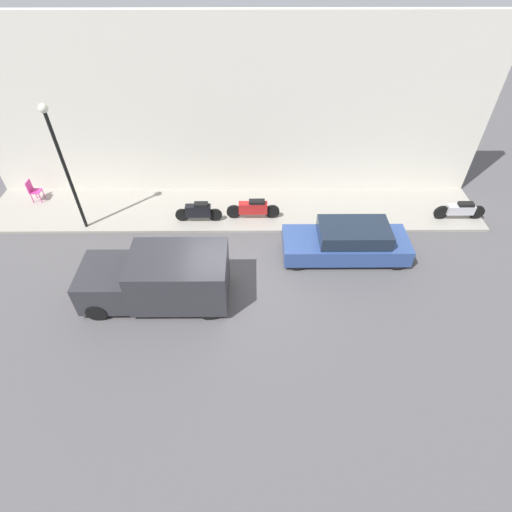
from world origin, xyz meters
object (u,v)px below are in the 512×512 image
(parked_car, at_px, (347,242))
(cafe_chair, at_px, (33,190))
(scooter_silver, at_px, (460,210))
(motorcycle_black, at_px, (199,211))
(motorcycle_red, at_px, (253,208))
(delivery_van, at_px, (158,278))
(streetlamp, at_px, (61,157))

(parked_car, distance_m, cafe_chair, 12.84)
(scooter_silver, bearing_deg, motorcycle_black, 90.40)
(scooter_silver, relative_size, motorcycle_red, 0.95)
(parked_car, height_order, motorcycle_red, parked_car)
(parked_car, relative_size, scooter_silver, 2.22)
(parked_car, xyz_separation_m, motorcycle_red, (2.11, 3.31, -0.07))
(motorcycle_black, xyz_separation_m, cafe_chair, (1.43, 6.95, 0.08))
(delivery_van, xyz_separation_m, cafe_chair, (5.35, 6.11, -0.26))
(cafe_chair, bearing_deg, streetlamp, -124.27)
(scooter_silver, distance_m, streetlamp, 14.83)
(motorcycle_black, bearing_deg, motorcycle_red, -85.38)
(parked_car, distance_m, motorcycle_black, 5.77)
(parked_car, bearing_deg, motorcycle_red, 57.40)
(delivery_van, bearing_deg, streetlamp, 44.46)
(scooter_silver, height_order, motorcycle_red, motorcycle_red)
(motorcycle_red, bearing_deg, scooter_silver, -90.71)
(delivery_van, relative_size, cafe_chair, 4.94)
(parked_car, bearing_deg, streetlamp, 80.70)
(motorcycle_red, relative_size, motorcycle_black, 1.14)
(motorcycle_black, relative_size, cafe_chair, 1.98)
(motorcycle_black, height_order, cafe_chair, cafe_chair)
(parked_car, relative_size, cafe_chair, 4.78)
(delivery_van, bearing_deg, parked_car, -72.48)
(delivery_van, relative_size, motorcycle_black, 2.50)
(cafe_chair, bearing_deg, motorcycle_red, -97.87)
(motorcycle_black, height_order, streetlamp, streetlamp)
(cafe_chair, bearing_deg, scooter_silver, -94.51)
(streetlamp, xyz_separation_m, cafe_chair, (1.76, 2.59, -2.45))
(streetlamp, bearing_deg, scooter_silver, -88.40)
(motorcycle_red, xyz_separation_m, cafe_chair, (1.25, 9.08, 0.08))
(motorcycle_red, bearing_deg, parked_car, -122.60)
(scooter_silver, xyz_separation_m, motorcycle_red, (0.10, 8.11, 0.04))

